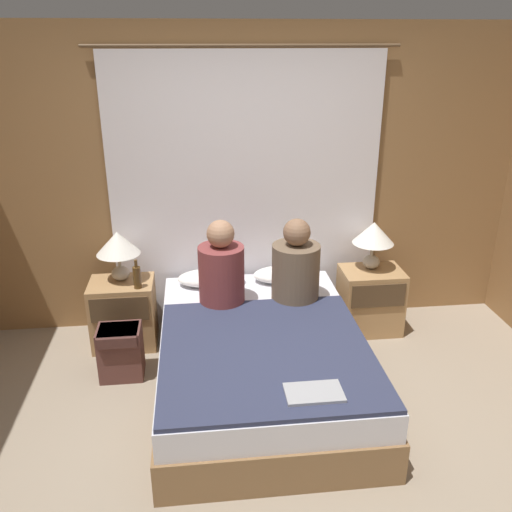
{
  "coord_description": "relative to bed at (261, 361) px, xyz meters",
  "views": [
    {
      "loc": [
        -0.41,
        -2.6,
        2.38
      ],
      "look_at": [
        0.0,
        0.97,
        0.92
      ],
      "focal_mm": 38.0,
      "sensor_mm": 36.0,
      "label": 1
    }
  ],
  "objects": [
    {
      "name": "person_right_in_bed",
      "position": [
        0.33,
        0.47,
        0.51
      ],
      "size": [
        0.37,
        0.37,
        0.66
      ],
      "color": "brown",
      "rests_on": "bed"
    },
    {
      "name": "blanket_on_bed",
      "position": [
        0.0,
        -0.27,
        0.25
      ],
      "size": [
        1.36,
        1.41,
        0.03
      ],
      "color": "#2D334C",
      "rests_on": "bed"
    },
    {
      "name": "nightstand_left",
      "position": [
        -1.04,
        0.75,
        0.05
      ],
      "size": [
        0.51,
        0.4,
        0.56
      ],
      "color": "#A87F51",
      "rests_on": "ground_plane"
    },
    {
      "name": "laptop_on_bed",
      "position": [
        0.21,
        -0.77,
        0.28
      ],
      "size": [
        0.33,
        0.2,
        0.02
      ],
      "color": "#9EA0A5",
      "rests_on": "blanket_on_bed"
    },
    {
      "name": "wall_back",
      "position": [
        0.0,
        1.12,
        1.02
      ],
      "size": [
        4.72,
        0.06,
        2.5
      ],
      "color": "olive",
      "rests_on": "ground_plane"
    },
    {
      "name": "pillow_right",
      "position": [
        0.31,
        0.82,
        0.3
      ],
      "size": [
        0.55,
        0.29,
        0.12
      ],
      "color": "white",
      "rests_on": "bed"
    },
    {
      "name": "person_left_in_bed",
      "position": [
        -0.24,
        0.47,
        0.52
      ],
      "size": [
        0.35,
        0.35,
        0.67
      ],
      "color": "brown",
      "rests_on": "bed"
    },
    {
      "name": "beer_bottle_on_left_stand",
      "position": [
        -0.89,
        0.64,
        0.42
      ],
      "size": [
        0.06,
        0.06,
        0.24
      ],
      "color": "#513819",
      "rests_on": "nightstand_left"
    },
    {
      "name": "pillow_left",
      "position": [
        -0.31,
        0.82,
        0.3
      ],
      "size": [
        0.55,
        0.29,
        0.12
      ],
      "color": "white",
      "rests_on": "bed"
    },
    {
      "name": "lamp_right",
      "position": [
        1.04,
        0.81,
        0.62
      ],
      "size": [
        0.34,
        0.34,
        0.41
      ],
      "color": "#B2A899",
      "rests_on": "nightstand_right"
    },
    {
      "name": "curtain_panel",
      "position": [
        0.0,
        1.06,
        0.93
      ],
      "size": [
        2.41,
        0.02,
        2.33
      ],
      "color": "white",
      "rests_on": "ground_plane"
    },
    {
      "name": "bed",
      "position": [
        0.0,
        0.0,
        0.0
      ],
      "size": [
        1.42,
        2.01,
        0.47
      ],
      "color": "olive",
      "rests_on": "ground_plane"
    },
    {
      "name": "backpack_on_floor",
      "position": [
        -1.01,
        0.28,
        -0.0
      ],
      "size": [
        0.32,
        0.28,
        0.4
      ],
      "color": "brown",
      "rests_on": "ground_plane"
    },
    {
      "name": "lamp_left",
      "position": [
        -1.04,
        0.81,
        0.62
      ],
      "size": [
        0.34,
        0.34,
        0.41
      ],
      "color": "#B2A899",
      "rests_on": "nightstand_left"
    },
    {
      "name": "nightstand_right",
      "position": [
        1.04,
        0.75,
        0.05
      ],
      "size": [
        0.51,
        0.4,
        0.56
      ],
      "color": "#A87F51",
      "rests_on": "ground_plane"
    },
    {
      "name": "ground_plane",
      "position": [
        0.0,
        -0.66,
        -0.23
      ],
      "size": [
        16.0,
        16.0,
        0.0
      ],
      "primitive_type": "plane",
      "color": "gray"
    }
  ]
}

